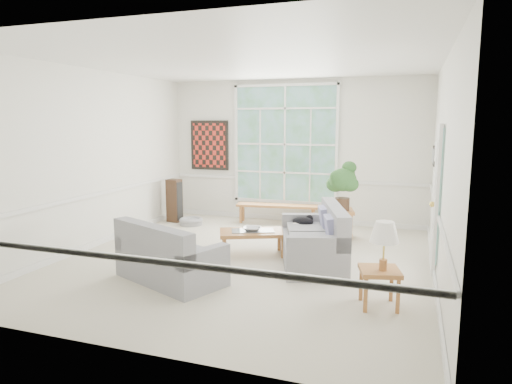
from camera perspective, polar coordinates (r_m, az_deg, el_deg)
floor at (r=7.15m, az=-1.29°, el=-8.57°), size 5.50×6.00×0.01m
ceiling at (r=6.88m, az=-1.38°, el=16.06°), size 5.50×6.00×0.02m
wall_back at (r=9.72m, az=4.83°, el=5.07°), size 5.50×0.02×3.00m
wall_front at (r=4.19m, az=-15.70°, el=-0.23°), size 5.50×0.02×3.00m
wall_left at (r=8.22m, az=-19.67°, el=3.89°), size 0.02×6.00×3.00m
wall_right at (r=6.44m, az=22.29°, el=2.51°), size 0.02×6.00×3.00m
window_back at (r=9.72m, az=3.64°, el=5.97°), size 2.30×0.08×2.40m
entry_door at (r=7.09m, az=21.49°, el=-0.59°), size 0.08×0.90×2.10m
door_sidelight at (r=6.46m, az=21.76°, el=-0.58°), size 0.08×0.26×1.90m
wall_art at (r=10.31m, az=-5.84°, el=5.83°), size 0.90×0.06×1.10m
wall_frame_near at (r=8.18m, az=21.37°, el=4.13°), size 0.04×0.26×0.32m
wall_frame_far at (r=8.58m, az=21.27°, el=4.33°), size 0.04×0.26×0.32m
loveseat_right at (r=6.90m, az=7.07°, el=-5.40°), size 1.32×1.83×0.89m
loveseat_front at (r=6.29m, az=-10.62°, el=-7.29°), size 1.68×1.30×0.81m
coffee_table at (r=7.39m, az=-0.40°, el=-6.37°), size 1.20×0.95×0.39m
pewter_bowl at (r=7.30m, az=-0.49°, el=-4.62°), size 0.39×0.39×0.08m
window_bench at (r=9.63m, az=2.64°, el=-2.77°), size 1.74×0.55×0.40m
end_table at (r=8.55m, az=10.19°, el=-3.92°), size 0.65×0.65×0.54m
houseplant at (r=8.36m, az=10.78°, el=0.81°), size 0.67×0.67×0.91m
side_table at (r=5.58m, az=15.13°, el=-11.48°), size 0.54×0.54×0.45m
table_lamp at (r=5.40m, az=15.70°, el=-6.52°), size 0.38×0.38×0.57m
pet_bed at (r=9.60m, az=-8.11°, el=-3.66°), size 0.62×0.62×0.14m
floor_speaker at (r=9.89m, az=-10.17°, el=-1.06°), size 0.32×0.27×0.91m
cat at (r=7.43m, az=5.88°, el=-3.62°), size 0.42×0.38×0.16m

